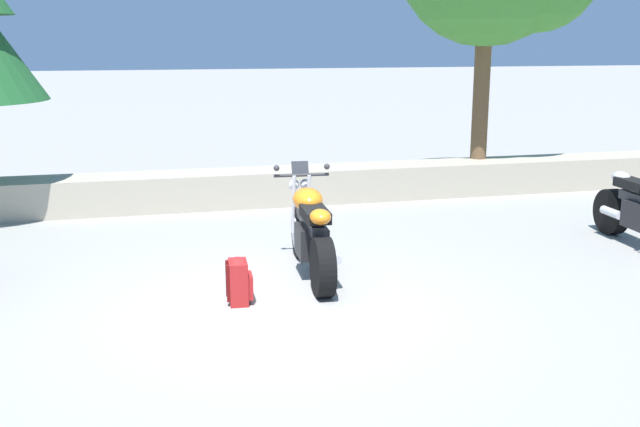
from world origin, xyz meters
name	(u,v)px	position (x,y,z in m)	size (l,w,h in m)	color
ground_plane	(276,309)	(0.00, 0.00, 0.00)	(120.00, 120.00, 0.00)	gray
stone_wall	(219,189)	(0.00, 4.80, 0.28)	(36.00, 0.80, 0.55)	#A89E89
motorcycle_orange_centre	(311,233)	(0.59, 1.00, 0.49)	(0.67, 2.07, 1.18)	black
rider_backpack	(239,280)	(-0.32, 0.25, 0.24)	(0.27, 0.31, 0.47)	#A31E1E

